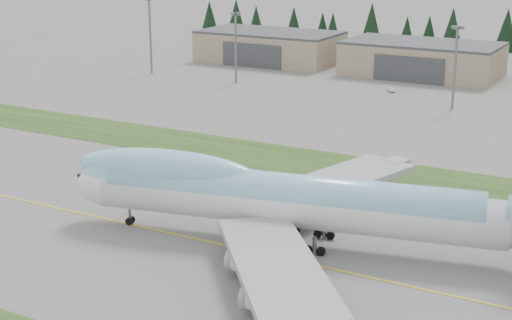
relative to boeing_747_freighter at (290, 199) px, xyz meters
The scene contains 8 objects.
ground 13.90m from the boeing_747_freighter, 152.10° to the right, with size 7000.00×7000.00×0.00m, color #5E5E5C.
grass_strip_far 41.38m from the boeing_747_freighter, 105.08° to the left, with size 400.00×18.00×0.08m, color #254518.
taxiway_line_main 13.90m from the boeing_747_freighter, 152.10° to the right, with size 400.00×0.40×0.02m, color yellow.
boeing_747_freighter is the anchor object (origin of this frame).
hangar_left 165.28m from the boeing_747_freighter, 119.19° to the left, with size 48.00×26.60×10.80m.
hangar_center 146.54m from the boeing_747_freighter, 100.07° to the left, with size 48.00×26.60×10.80m.
floodlight_masts 103.61m from the boeing_747_freighter, 91.95° to the left, with size 198.64×7.75×24.98m.
service_vehicle_a 117.94m from the boeing_747_freighter, 102.30° to the left, with size 1.56×3.86×1.32m, color white.
Camera 1 is at (59.55, -92.59, 45.73)m, focal length 55.00 mm.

